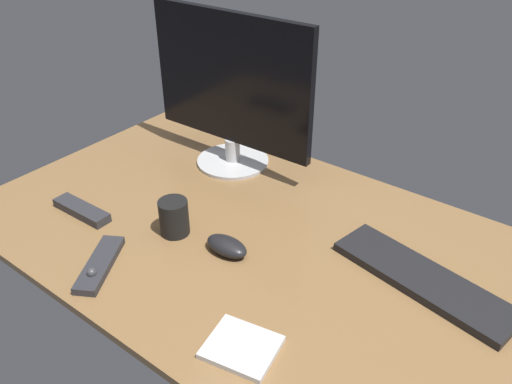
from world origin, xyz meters
TOP-DOWN VIEW (x-y plane):
  - desk at (0.00, 0.00)cm, footprint 140.00×84.00cm
  - monitor at (-26.37, 24.93)cm, footprint 52.63×21.63cm
  - keyboard at (40.37, 8.71)cm, footprint 42.14×19.12cm
  - computer_mouse at (0.46, -9.18)cm, footprint 11.00×5.96cm
  - media_remote at (-19.22, -30.77)cm, footprint 14.07×18.89cm
  - tv_remote at (-40.05, -19.93)cm, footprint 17.72×5.06cm
  - coffee_mug at (-15.17, -10.90)cm, footprint 7.21×7.21cm
  - notepad at (20.65, -29.44)cm, footprint 15.02×13.53cm

SIDE VIEW (x-z plane):
  - desk at x=0.00cm, z-range 0.00..2.00cm
  - notepad at x=20.65cm, z-range 2.00..3.18cm
  - media_remote at x=-19.22cm, z-range 1.35..4.54cm
  - keyboard at x=40.37cm, z-range 2.00..3.97cm
  - tv_remote at x=-40.05cm, z-range 2.00..4.30cm
  - computer_mouse at x=0.46cm, z-range 2.00..5.83cm
  - coffee_mug at x=-15.17cm, z-range 2.00..11.08cm
  - monitor at x=-26.37cm, z-range 2.99..47.91cm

